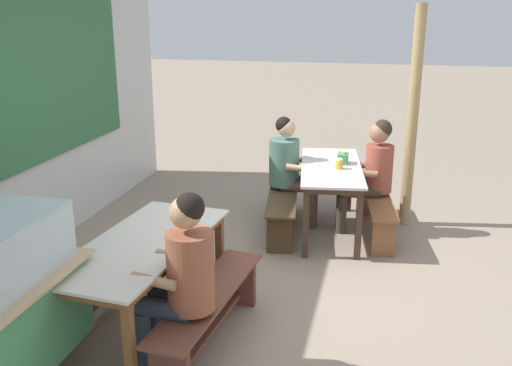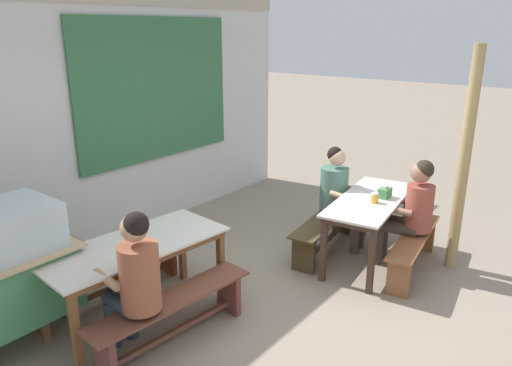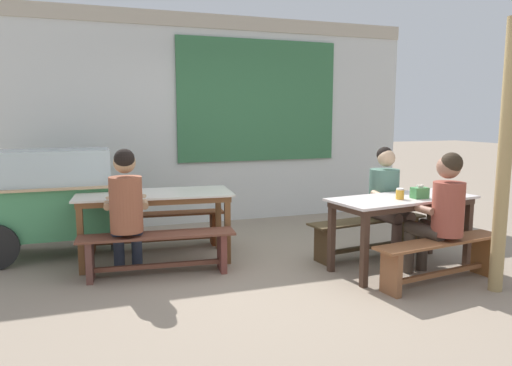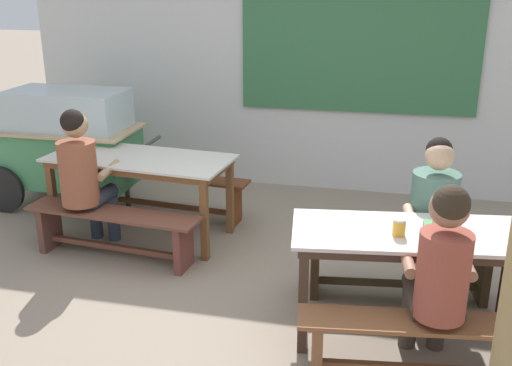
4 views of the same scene
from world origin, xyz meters
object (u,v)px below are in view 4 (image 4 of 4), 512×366
Objects in this scene: person_left_back_turned at (83,173)px; condiment_jar at (399,227)px; bench_near_front at (422,342)px; bench_far_front at (113,228)px; tissue_box at (436,231)px; dining_table_far at (140,165)px; bench_near_back at (398,263)px; dining_table_near at (414,243)px; food_cart at (69,140)px; person_near_front at (440,271)px; bench_far_back at (168,189)px; person_right_near_table at (435,215)px.

person_left_back_turned reaches higher than condiment_jar.
bench_near_front is 13.28× the size of condiment_jar.
bench_far_front is 9.72× the size of tissue_box.
bench_near_back is at bearing -14.97° from dining_table_far.
dining_table_near is at bearing -14.58° from person_left_back_turned.
person_left_back_turned is at bearing 163.93° from tissue_box.
bench_near_front is 1.15× the size of person_left_back_turned.
food_cart is at bearing 160.21° from bench_near_back.
food_cart reaches higher than dining_table_near.
condiment_jar is at bearing -28.59° from food_cart.
person_near_front is 11.30× the size of condiment_jar.
bench_far_front is at bearing 177.48° from bench_near_back.
person_near_front is at bearing -21.98° from bench_far_front.
bench_near_back is at bearing -26.57° from bench_far_back.
tissue_box is (0.05, 0.40, 0.53)m from bench_near_front.
bench_far_back is 1.09m from person_left_back_turned.
bench_far_front is 1.26× the size of person_right_near_table.
bench_far_back is at bearing 68.01° from person_left_back_turned.
dining_table_far is at bearing 153.64° from tissue_box.
person_left_back_turned reaches higher than dining_table_far.
condiment_jar reaches higher than dining_table_near.
person_right_near_table is at bearing 72.57° from dining_table_near.
tissue_box reaches higher than condiment_jar.
bench_far_back is (-2.30, 1.62, -0.39)m from dining_table_near.
person_near_front is (2.53, -1.02, 0.42)m from bench_far_front.
bench_near_back is 1.02× the size of bench_near_front.
person_left_back_turned is (0.70, -1.00, 0.03)m from food_cart.
person_left_back_turned is 1.02× the size of person_near_front.
person_near_front is (0.13, -0.41, 0.03)m from dining_table_near.
dining_table_near is at bearing 97.95° from bench_near_front.
bench_near_back is (2.23, -1.12, -0.01)m from bench_far_back.
bench_far_back is 2.84m from condiment_jar.
person_right_near_table is at bearing 87.13° from tissue_box.
bench_far_back is at bearing 153.43° from bench_near_back.
bench_near_back is 0.89× the size of food_cart.
person_near_front reaches higher than bench_near_front.
dining_table_far is 1.10× the size of bench_far_front.
person_near_front is (2.44, -2.04, 0.42)m from bench_far_back.
person_right_near_table is at bearing -3.06° from bench_far_front.
person_right_near_table is at bearing -25.14° from bench_far_back.
person_right_near_table reaches higher than food_cart.
dining_table_far is at bearing 51.94° from person_left_back_turned.
food_cart is 3.73m from condiment_jar.
person_near_front reaches higher than bench_far_front.
bench_near_front is 9.21× the size of tissue_box.
bench_near_front is at bearing -96.98° from tissue_box.
person_near_front is at bearing -91.08° from person_right_near_table.
dining_table_near is at bearing -107.43° from person_right_near_table.
bench_far_back and bench_far_front have the same top height.
dining_table_far is at bearing -95.22° from bench_far_back.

